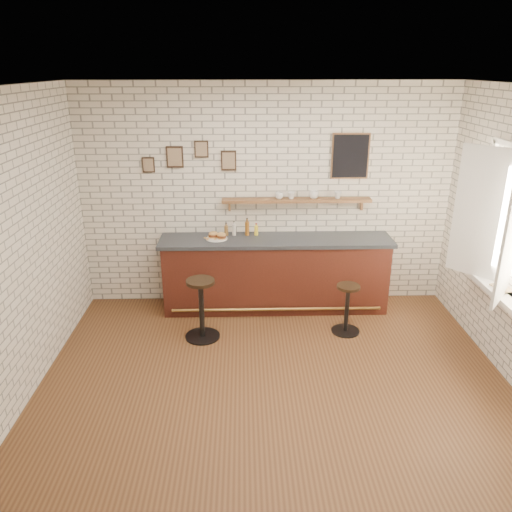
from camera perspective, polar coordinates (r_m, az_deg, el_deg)
The scene contains 21 objects.
ground at distance 5.57m, azimuth 2.06°, elevation -13.70°, with size 5.00×5.00×0.00m, color brown.
bar_counter at distance 6.83m, azimuth 2.23°, elevation -1.99°, with size 3.10×0.65×1.01m.
sandwich_plate at distance 6.64m, azimuth -4.52°, elevation 2.00°, with size 0.28×0.28×0.01m, color white.
ciabatta_sandwich at distance 6.63m, azimuth -4.43°, elevation 2.38°, with size 0.26×0.18×0.08m.
potato_chips at distance 6.64m, azimuth -4.77°, elevation 2.05°, with size 0.26×0.19×0.00m.
bitters_bottle_brown at distance 6.76m, azimuth -3.42°, elevation 2.96°, with size 0.05×0.05×0.18m.
bitters_bottle_white at distance 6.75m, azimuth -2.53°, elevation 3.04°, with size 0.05×0.05×0.20m.
bitters_bottle_amber at distance 6.75m, azimuth -1.02°, elevation 3.19°, with size 0.06×0.06×0.24m.
condiment_bottle_yellow at distance 6.76m, azimuth 0.03°, elevation 2.97°, with size 0.05×0.05×0.17m.
bar_stool_left at distance 6.14m, azimuth -6.25°, elevation -5.82°, with size 0.43×0.43×0.77m.
bar_stool_right at distance 6.36m, azimuth 10.36°, elevation -5.78°, with size 0.36×0.36×0.64m.
wall_shelf at distance 6.73m, azimuth 4.66°, elevation 6.36°, with size 2.00×0.18×0.18m.
shelf_cup_a at distance 6.69m, azimuth 2.66°, elevation 6.90°, with size 0.11×0.11×0.09m, color white.
shelf_cup_b at distance 6.70m, azimuth 4.05°, elevation 6.92°, with size 0.10×0.10×0.09m, color white.
shelf_cup_c at distance 6.74m, azimuth 6.63°, elevation 6.96°, with size 0.13×0.13×0.10m, color white.
shelf_cup_d at distance 6.79m, azimuth 9.33°, elevation 6.89°, with size 0.10×0.10×0.09m, color white.
back_wall_decor at distance 6.67m, azimuth 3.22°, elevation 11.26°, with size 2.96×0.02×0.56m.
window_sill at distance 6.02m, azimuth 25.47°, elevation -3.31°, with size 0.20×1.35×0.06m.
casement_window at distance 5.76m, azimuth 26.24°, elevation 3.50°, with size 0.40×1.30×1.56m.
book_lower at distance 5.92m, azimuth 25.79°, elevation -3.37°, with size 0.16×0.22×0.02m, color tan.
book_upper at distance 5.89m, azimuth 25.93°, elevation -3.32°, with size 0.15×0.20×0.02m, color tan.
Camera 1 is at (-0.32, -4.57, 3.17)m, focal length 35.00 mm.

